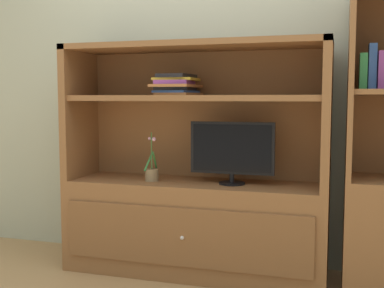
{
  "coord_description": "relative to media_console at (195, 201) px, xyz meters",
  "views": [
    {
      "loc": [
        0.89,
        -2.58,
        1.14
      ],
      "look_at": [
        0.0,
        0.35,
        0.85
      ],
      "focal_mm": 45.56,
      "sensor_mm": 36.0,
      "label": 1
    }
  ],
  "objects": [
    {
      "name": "painted_rear_wall",
      "position": [
        0.0,
        0.34,
        0.93
      ],
      "size": [
        6.0,
        0.1,
        2.8
      ],
      "primitive_type": "cube",
      "color": "#ADB29E",
      "rests_on": "ground_plane"
    },
    {
      "name": "media_console",
      "position": [
        0.0,
        0.0,
        0.0
      ],
      "size": [
        1.69,
        0.5,
        1.48
      ],
      "color": "brown",
      "rests_on": "ground_plane"
    },
    {
      "name": "tv_monitor",
      "position": [
        0.25,
        -0.02,
        0.34
      ],
      "size": [
        0.53,
        0.16,
        0.39
      ],
      "color": "black",
      "rests_on": "media_console"
    },
    {
      "name": "potted_plant",
      "position": [
        -0.27,
        -0.06,
        0.18
      ],
      "size": [
        0.09,
        0.12,
        0.32
      ],
      "color": "#8C7251",
      "rests_on": "media_console"
    },
    {
      "name": "magazine_stack",
      "position": [
        -0.12,
        -0.01,
        0.75
      ],
      "size": [
        0.27,
        0.34,
        0.13
      ],
      "color": "#A56638",
      "rests_on": "media_console"
    },
    {
      "name": "upright_book_row",
      "position": [
        1.08,
        -0.01,
        0.83
      ],
      "size": [
        0.17,
        0.16,
        0.27
      ],
      "color": "#338C4C",
      "rests_on": "bookshelf_tall"
    }
  ]
}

